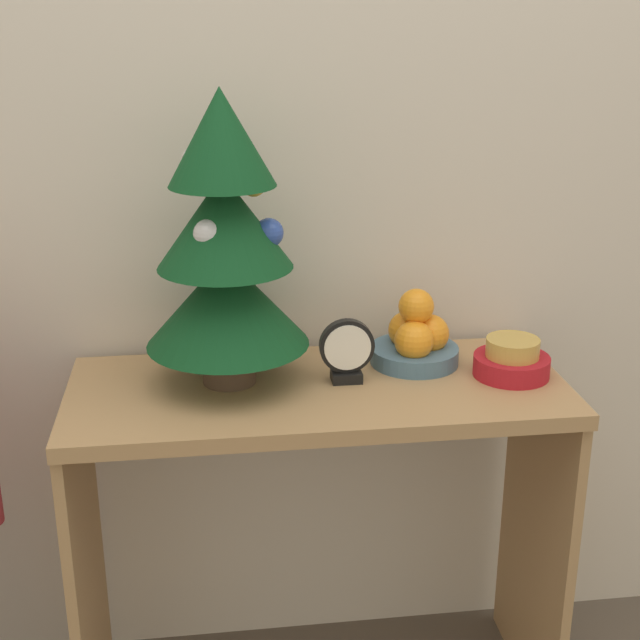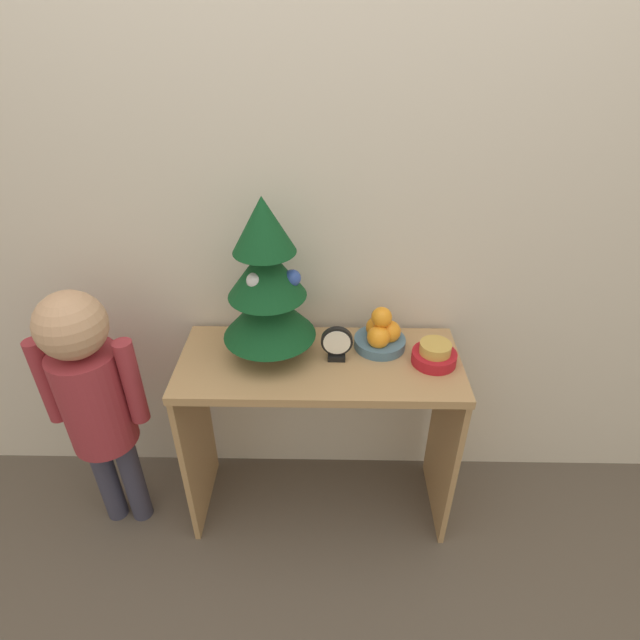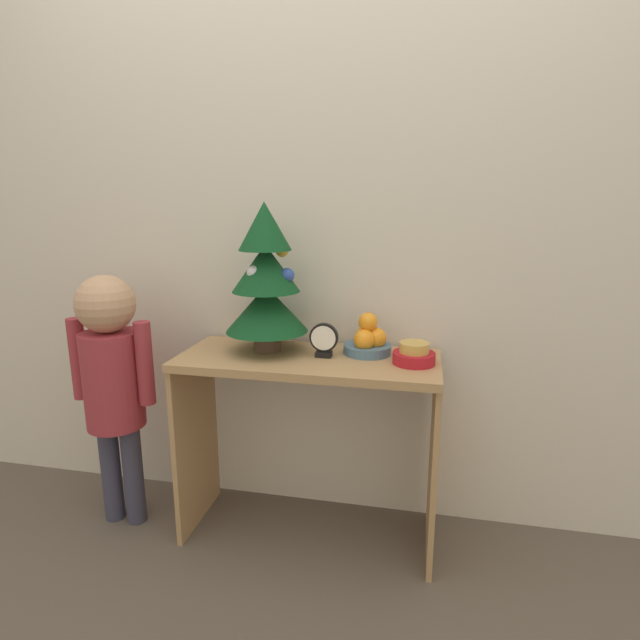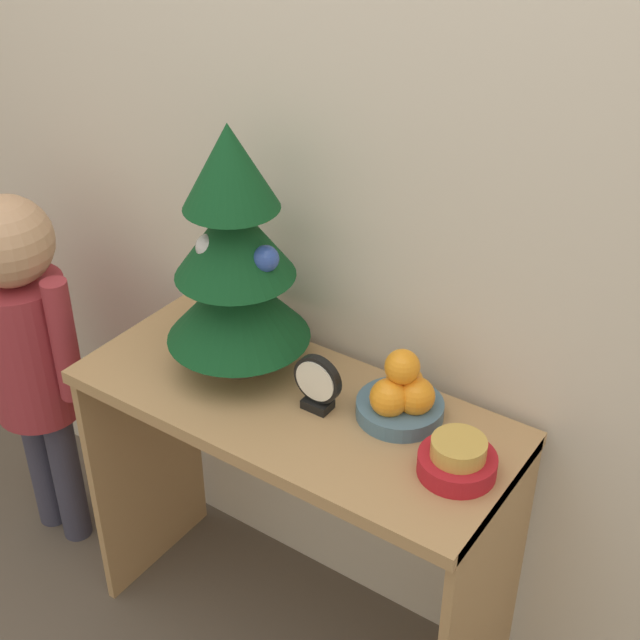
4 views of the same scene
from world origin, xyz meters
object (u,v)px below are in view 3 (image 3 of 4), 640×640
object	(u,v)px
singing_bowl	(414,355)
child_figure	(112,371)
mini_tree	(266,280)
fruit_bowl	(368,340)
desk_clock	(324,340)

from	to	relation	value
singing_bowl	child_figure	xyz separation A→B (m)	(-1.14, -0.07, -0.12)
mini_tree	fruit_bowl	bearing A→B (deg)	7.04
singing_bowl	child_figure	world-z (taller)	child_figure
fruit_bowl	desk_clock	world-z (taller)	fruit_bowl
mini_tree	desk_clock	xyz separation A→B (m)	(0.22, -0.03, -0.21)
mini_tree	fruit_bowl	xyz separation A→B (m)	(0.38, 0.05, -0.22)
mini_tree	child_figure	bearing A→B (deg)	-169.69
singing_bowl	child_figure	bearing A→B (deg)	-176.66
mini_tree	desk_clock	size ratio (longest dim) A/B	4.40
fruit_bowl	child_figure	bearing A→B (deg)	-170.94
mini_tree	desk_clock	world-z (taller)	mini_tree
mini_tree	singing_bowl	bearing A→B (deg)	-4.37
fruit_bowl	singing_bowl	xyz separation A→B (m)	(0.17, -0.09, -0.02)
fruit_bowl	singing_bowl	world-z (taller)	fruit_bowl
child_figure	desk_clock	bearing A→B (deg)	5.58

